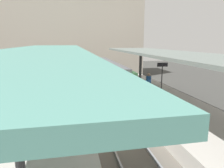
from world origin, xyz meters
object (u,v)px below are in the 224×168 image
Objects in this scene: commuter_train at (102,81)px; platform_sign at (162,70)px; litter_bin at (141,94)px; platform_bench at (175,110)px; passenger_near_bench at (148,85)px.

platform_sign is (4.88, -0.66, 0.90)m from commuter_train.
litter_bin is (-2.68, -2.62, -1.22)m from platform_sign.
platform_bench is 4.30m from passenger_near_bench.
commuter_train is at bearing 172.27° from platform_sign.
platform_sign is (2.18, 6.29, 1.16)m from platform_bench.
platform_bench is at bearing -82.20° from litter_bin.
passenger_near_bench is at bearing 39.63° from litter_bin.
platform_sign is at bearing 70.87° from platform_bench.
passenger_near_bench is at bearing -134.15° from platform_sign.
litter_bin is (2.20, -3.28, -0.33)m from commuter_train.
platform_sign is 1.29× the size of passenger_near_bench.
litter_bin is at bearing -140.37° from passenger_near_bench.
platform_bench is 0.82× the size of passenger_near_bench.
litter_bin is 0.47× the size of passenger_near_bench.
passenger_near_bench is (0.73, 0.61, 0.49)m from litter_bin.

